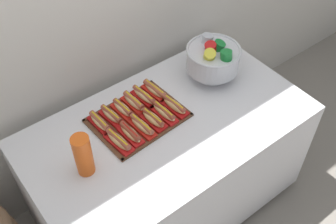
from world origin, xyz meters
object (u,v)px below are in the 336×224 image
(hot_dog_4, at_px, (164,112))
(hot_dog_6, at_px, (100,122))
(hot_dog_10, at_px, (145,96))
(hot_dog_3, at_px, (153,119))
(hot_dog_8, at_px, (123,109))
(hot_dog_11, at_px, (155,90))
(cup_stack, at_px, (83,155))
(hot_dog_7, at_px, (112,116))
(hot_dog_9, at_px, (134,102))
(punch_bowl, at_px, (213,58))
(hot_dog_5, at_px, (174,106))
(serving_tray, at_px, (138,118))
(hot_dog_1, at_px, (130,133))
(hot_dog_0, at_px, (119,141))
(buffet_table, at_px, (168,164))
(hot_dog_2, at_px, (142,126))

(hot_dog_4, relative_size, hot_dog_6, 1.06)
(hot_dog_10, bearing_deg, hot_dog_3, -110.93)
(hot_dog_8, bearing_deg, hot_dog_11, 3.51)
(hot_dog_3, bearing_deg, cup_stack, -173.80)
(hot_dog_11, bearing_deg, cup_stack, -158.86)
(hot_dog_6, relative_size, hot_dog_7, 1.03)
(hot_dog_9, relative_size, punch_bowl, 0.57)
(hot_dog_9, bearing_deg, hot_dog_10, 3.51)
(hot_dog_3, distance_m, cup_stack, 0.44)
(hot_dog_4, height_order, hot_dog_5, same)
(serving_tray, bearing_deg, hot_dog_7, 147.26)
(hot_dog_6, distance_m, hot_dog_9, 0.23)
(cup_stack, bearing_deg, serving_tray, 18.08)
(hot_dog_1, height_order, hot_dog_7, hot_dog_1)
(serving_tray, bearing_deg, hot_dog_3, -62.05)
(punch_bowl, bearing_deg, hot_dog_11, 167.69)
(hot_dog_3, relative_size, hot_dog_4, 0.92)
(hot_dog_0, xyz_separation_m, hot_dog_5, (0.37, 0.02, 0.00))
(hot_dog_3, height_order, hot_dog_4, same)
(buffet_table, distance_m, hot_dog_10, 0.45)
(serving_tray, distance_m, hot_dog_10, 0.14)
(hot_dog_3, bearing_deg, punch_bowl, 10.92)
(hot_dog_2, bearing_deg, hot_dog_9, 69.07)
(hot_dog_6, bearing_deg, hot_dog_7, 3.51)
(hot_dog_4, relative_size, punch_bowl, 0.59)
(hot_dog_9, distance_m, cup_stack, 0.48)
(hot_dog_11, bearing_deg, hot_dog_2, -140.24)
(serving_tray, relative_size, hot_dog_7, 2.98)
(serving_tray, height_order, hot_dog_3, hot_dog_3)
(hot_dog_10, xyz_separation_m, punch_bowl, (0.43, -0.07, 0.11))
(hot_dog_1, height_order, hot_dog_10, same)
(hot_dog_5, height_order, hot_dog_7, hot_dog_5)
(hot_dog_2, bearing_deg, hot_dog_3, 3.51)
(cup_stack, bearing_deg, punch_bowl, 8.74)
(serving_tray, distance_m, hot_dog_9, 0.10)
(buffet_table, relative_size, hot_dog_2, 8.44)
(hot_dog_11, xyz_separation_m, cup_stack, (-0.57, -0.22, 0.08))
(hot_dog_1, xyz_separation_m, hot_dog_3, (0.15, 0.01, -0.00))
(hot_dog_1, bearing_deg, hot_dog_4, 3.51)
(serving_tray, bearing_deg, hot_dog_0, -152.74)
(hot_dog_8, bearing_deg, hot_dog_3, -62.05)
(hot_dog_2, distance_m, hot_dog_6, 0.22)
(hot_dog_1, bearing_deg, cup_stack, -172.39)
(hot_dog_6, bearing_deg, hot_dog_0, -86.49)
(hot_dog_2, distance_m, hot_dog_9, 0.18)
(hot_dog_2, bearing_deg, hot_dog_8, 93.51)
(buffet_table, relative_size, cup_stack, 6.59)
(cup_stack, bearing_deg, hot_dog_10, 23.55)
(hot_dog_8, distance_m, punch_bowl, 0.60)
(buffet_table, distance_m, hot_dog_9, 0.46)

